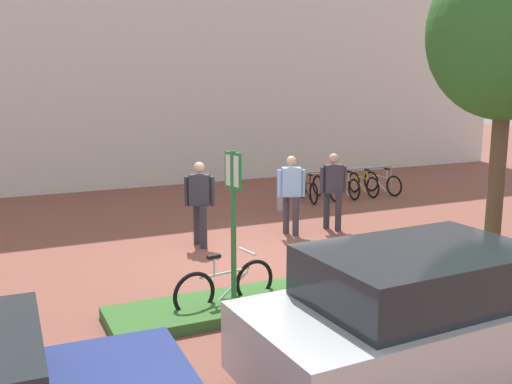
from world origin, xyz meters
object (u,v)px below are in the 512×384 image
object	(u,v)px
bike_at_sign	(225,286)
parking_sign_post	(233,208)
person_shirt_white	(291,190)
person_suited_dark	(333,186)
person_suited_navy	(200,199)
car_silver_sedan	(428,315)
bollard_steel	(280,194)
tree_sidewalk	(508,33)
bike_rack_cluster	(346,185)

from	to	relation	value
bike_at_sign	parking_sign_post	bearing A→B (deg)	-48.15
person_shirt_white	person_suited_dark	xyz separation A→B (m)	(1.05, -0.01, 0.00)
person_suited_navy	person_suited_dark	bearing A→B (deg)	0.73
bike_at_sign	person_shirt_white	distance (m)	4.44
parking_sign_post	car_silver_sedan	distance (m)	3.09
parking_sign_post	bike_at_sign	size ratio (longest dim) A/B	1.40
bike_at_sign	person_suited_dark	xyz separation A→B (m)	(3.91, 3.32, 0.63)
bike_at_sign	person_shirt_white	size ratio (longest dim) A/B	0.97
person_shirt_white	person_suited_navy	bearing A→B (deg)	-178.59
bollard_steel	person_shirt_white	size ratio (longest dim) A/B	0.52
tree_sidewalk	person_shirt_white	bearing A→B (deg)	121.56
person_suited_navy	person_shirt_white	world-z (taller)	same
bike_rack_cluster	parking_sign_post	bearing A→B (deg)	-133.75
bike_rack_cluster	car_silver_sedan	distance (m)	10.44
parking_sign_post	person_shirt_white	world-z (taller)	parking_sign_post
bike_at_sign	person_suited_navy	bearing A→B (deg)	76.73
bollard_steel	person_shirt_white	distance (m)	2.40
bike_rack_cluster	person_shirt_white	world-z (taller)	person_shirt_white
person_suited_dark	person_shirt_white	bearing A→B (deg)	179.37
bike_rack_cluster	person_shirt_white	xyz separation A→B (m)	(-3.37, -2.99, 0.64)
parking_sign_post	car_silver_sedan	bearing A→B (deg)	-66.77
person_suited_navy	car_silver_sedan	world-z (taller)	person_suited_navy
bike_rack_cluster	person_suited_navy	size ratio (longest dim) A/B	1.87
parking_sign_post	car_silver_sedan	world-z (taller)	parking_sign_post
tree_sidewalk	bike_at_sign	bearing A→B (deg)	177.87
tree_sidewalk	bollard_steel	distance (m)	6.87
bike_at_sign	car_silver_sedan	bearing A→B (deg)	-65.96
bike_rack_cluster	bollard_steel	bearing A→B (deg)	-162.14
person_suited_navy	person_suited_dark	world-z (taller)	same
bollard_steel	person_suited_dark	bearing A→B (deg)	-84.85
person_suited_navy	person_suited_dark	distance (m)	3.14
parking_sign_post	person_suited_navy	xyz separation A→B (m)	(0.68, 3.38, -0.55)
tree_sidewalk	person_suited_dark	world-z (taller)	tree_sidewalk
tree_sidewalk	car_silver_sedan	world-z (taller)	tree_sidewalk
parking_sign_post	bike_at_sign	world-z (taller)	parking_sign_post
parking_sign_post	bollard_steel	bearing A→B (deg)	57.13
tree_sidewalk	person_suited_dark	distance (m)	4.80
person_suited_navy	person_shirt_white	distance (m)	2.09
bollard_steel	person_shirt_white	world-z (taller)	person_shirt_white
bike_rack_cluster	person_suited_navy	xyz separation A→B (m)	(-5.47, -3.04, 0.64)
car_silver_sedan	person_shirt_white	bearing A→B (deg)	75.49
person_shirt_white	person_suited_dark	distance (m)	1.05
tree_sidewalk	person_shirt_white	size ratio (longest dim) A/B	3.24
bike_rack_cluster	person_shirt_white	size ratio (longest dim) A/B	1.87
tree_sidewalk	car_silver_sedan	size ratio (longest dim) A/B	1.27
bike_rack_cluster	tree_sidewalk	bearing A→B (deg)	-100.54
bike_at_sign	bollard_steel	xyz separation A→B (m)	(3.72, 5.51, 0.10)
person_shirt_white	bike_rack_cluster	bearing A→B (deg)	41.54
tree_sidewalk	car_silver_sedan	xyz separation A→B (m)	(-3.76, -2.66, -3.31)
car_silver_sedan	bollard_steel	bearing A→B (deg)	73.67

